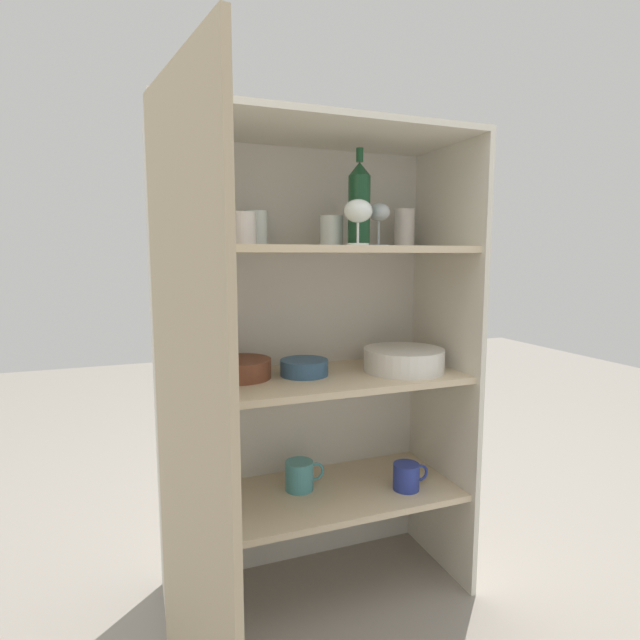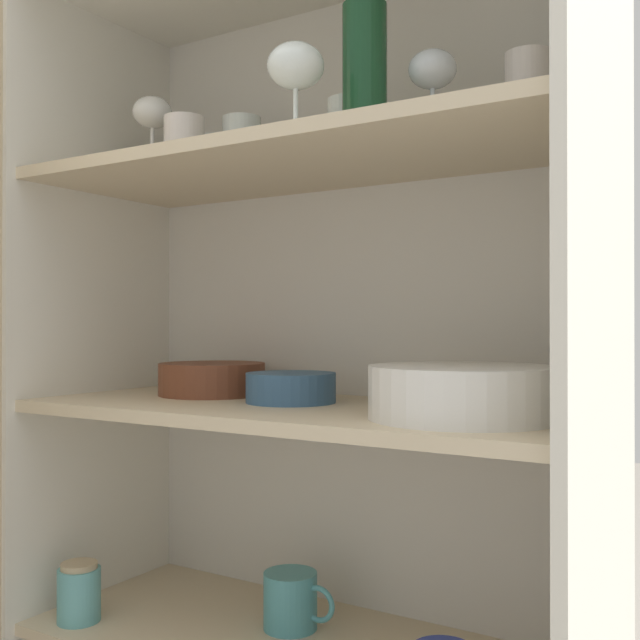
{
  "view_description": "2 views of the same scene",
  "coord_description": "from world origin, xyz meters",
  "px_view_note": "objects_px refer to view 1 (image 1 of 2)",
  "views": [
    {
      "loc": [
        -0.51,
        -1.21,
        1.07
      ],
      "look_at": [
        0.03,
        0.22,
        0.87
      ],
      "focal_mm": 28.0,
      "sensor_mm": 36.0,
      "label": 1
    },
    {
      "loc": [
        0.65,
        -0.8,
        0.83
      ],
      "look_at": [
        0.04,
        0.19,
        0.84
      ],
      "focal_mm": 42.0,
      "sensor_mm": 36.0,
      "label": 2
    }
  ],
  "objects_px": {
    "wine_bottle": "(359,204)",
    "coffee_mug_primary": "(407,476)",
    "plate_stack_white": "(404,360)",
    "storage_jar": "(203,519)",
    "serving_bowl_small": "(304,367)",
    "mixing_bowl_large": "(239,368)"
  },
  "relations": [
    {
      "from": "wine_bottle",
      "to": "coffee_mug_primary",
      "type": "xyz_separation_m",
      "value": [
        0.15,
        -0.06,
        -0.85
      ]
    },
    {
      "from": "plate_stack_white",
      "to": "storage_jar",
      "type": "distance_m",
      "value": 0.75
    },
    {
      "from": "serving_bowl_small",
      "to": "coffee_mug_primary",
      "type": "bearing_deg",
      "value": -18.14
    },
    {
      "from": "mixing_bowl_large",
      "to": "coffee_mug_primary",
      "type": "distance_m",
      "value": 0.64
    },
    {
      "from": "serving_bowl_small",
      "to": "coffee_mug_primary",
      "type": "xyz_separation_m",
      "value": [
        0.31,
        -0.1,
        -0.36
      ]
    },
    {
      "from": "coffee_mug_primary",
      "to": "mixing_bowl_large",
      "type": "bearing_deg",
      "value": 165.02
    },
    {
      "from": "wine_bottle",
      "to": "serving_bowl_small",
      "type": "distance_m",
      "value": 0.52
    },
    {
      "from": "wine_bottle",
      "to": "plate_stack_white",
      "type": "bearing_deg",
      "value": -4.5
    },
    {
      "from": "storage_jar",
      "to": "serving_bowl_small",
      "type": "bearing_deg",
      "value": 23.74
    },
    {
      "from": "mixing_bowl_large",
      "to": "plate_stack_white",
      "type": "bearing_deg",
      "value": -9.94
    },
    {
      "from": "coffee_mug_primary",
      "to": "plate_stack_white",
      "type": "bearing_deg",
      "value": 82.36
    },
    {
      "from": "serving_bowl_small",
      "to": "coffee_mug_primary",
      "type": "relative_size",
      "value": 1.21
    },
    {
      "from": "plate_stack_white",
      "to": "storage_jar",
      "type": "relative_size",
      "value": 2.58
    },
    {
      "from": "wine_bottle",
      "to": "storage_jar",
      "type": "relative_size",
      "value": 2.89
    },
    {
      "from": "mixing_bowl_large",
      "to": "coffee_mug_primary",
      "type": "bearing_deg",
      "value": -14.98
    },
    {
      "from": "plate_stack_white",
      "to": "coffee_mug_primary",
      "type": "height_order",
      "value": "plate_stack_white"
    },
    {
      "from": "serving_bowl_small",
      "to": "storage_jar",
      "type": "height_order",
      "value": "serving_bowl_small"
    },
    {
      "from": "wine_bottle",
      "to": "plate_stack_white",
      "type": "height_order",
      "value": "wine_bottle"
    },
    {
      "from": "wine_bottle",
      "to": "coffee_mug_primary",
      "type": "bearing_deg",
      "value": -21.11
    },
    {
      "from": "coffee_mug_primary",
      "to": "storage_jar",
      "type": "distance_m",
      "value": 0.65
    },
    {
      "from": "plate_stack_white",
      "to": "serving_bowl_small",
      "type": "distance_m",
      "value": 0.32
    },
    {
      "from": "plate_stack_white",
      "to": "coffee_mug_primary",
      "type": "bearing_deg",
      "value": -97.64
    }
  ]
}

